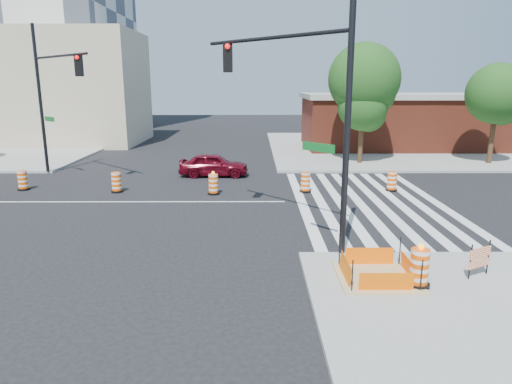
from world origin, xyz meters
TOP-DOWN VIEW (x-y plane):
  - ground at (0.00, 0.00)m, footprint 120.00×120.00m
  - sidewalk_ne at (18.00, 18.00)m, footprint 22.00×22.00m
  - crosswalk_east at (10.95, 0.00)m, footprint 6.75×13.50m
  - lane_centerline at (0.00, 0.00)m, footprint 14.00×0.12m
  - excavation_pit at (9.00, -9.00)m, footprint 2.20×2.20m
  - brick_storefront at (18.00, 18.00)m, footprint 16.50×8.50m
  - beige_midrise at (-12.00, 22.00)m, footprint 14.00×10.00m
  - red_coupe at (3.13, 6.10)m, footprint 4.14×1.71m
  - signal_pole_se at (7.13, -5.67)m, footprint 4.64×4.97m
  - signal_pole_nw at (-5.96, 5.71)m, footprint 4.77×4.73m
  - pit_drum at (9.96, -9.56)m, footprint 0.62×0.62m
  - barricade at (11.88, -8.91)m, footprint 0.78×0.44m
  - tree_north_c at (12.84, 10.01)m, footprint 3.33×3.32m
  - tree_north_d at (12.92, 10.34)m, footprint 4.77×4.77m
  - tree_north_e at (21.66, 9.85)m, footprint 3.99×3.99m
  - median_drum_1 at (-6.55, 2.48)m, footprint 0.60×0.60m
  - median_drum_2 at (-1.50, 1.97)m, footprint 0.60×0.60m
  - median_drum_3 at (3.51, 1.50)m, footprint 0.60×0.60m
  - median_drum_4 at (8.19, 1.95)m, footprint 0.60×0.60m
  - median_drum_5 at (12.71, 2.19)m, footprint 0.60×0.60m

SIDE VIEW (x-z plane):
  - ground at x=0.00m, z-range 0.00..0.00m
  - lane_centerline at x=0.00m, z-range 0.00..0.01m
  - crosswalk_east at x=10.95m, z-range 0.00..0.01m
  - sidewalk_ne at x=18.00m, z-range 0.00..0.15m
  - excavation_pit at x=9.00m, z-range -0.23..0.67m
  - median_drum_1 at x=-6.55m, z-range -0.03..0.99m
  - median_drum_2 at x=-1.50m, z-range -0.03..0.99m
  - median_drum_4 at x=8.19m, z-range -0.03..0.99m
  - median_drum_5 at x=12.71m, z-range -0.03..0.99m
  - median_drum_3 at x=3.51m, z-range -0.10..1.08m
  - pit_drum at x=9.96m, z-range 0.05..1.26m
  - red_coupe at x=3.13m, z-range 0.00..1.40m
  - barricade at x=11.88m, z-range 0.20..1.22m
  - brick_storefront at x=18.00m, z-range 0.02..4.62m
  - tree_north_c at x=12.84m, z-range 0.96..6.60m
  - tree_north_e at x=21.66m, z-range 1.16..7.94m
  - beige_midrise at x=-12.00m, z-range 0.00..10.00m
  - signal_pole_nw at x=-5.96m, z-range 0.97..9.65m
  - signal_pole_se at x=7.13m, z-range 0.98..9.77m
  - tree_north_d at x=12.92m, z-range 1.39..9.51m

